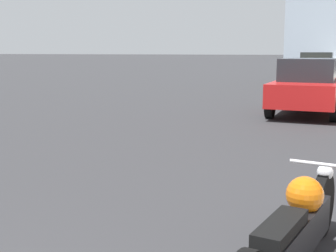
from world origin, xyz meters
The scene contains 3 objects.
motorcycle centered at (2.77, 3.18, 0.38)m, with size 0.83×2.69×0.77m.
parked_car_red centered at (2.44, 13.50, 0.81)m, with size 2.09×4.26×1.60m.
parked_car_yellow centered at (2.37, 25.17, 0.85)m, with size 2.02×3.89×1.73m.
Camera 1 is at (2.96, -0.56, 1.83)m, focal length 50.00 mm.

